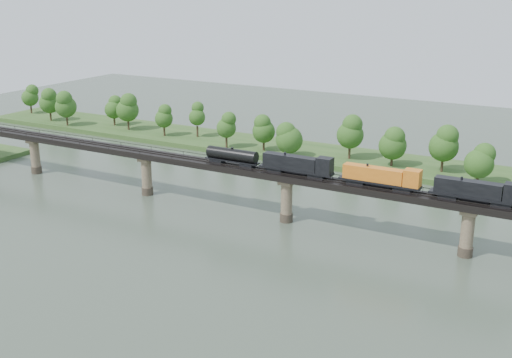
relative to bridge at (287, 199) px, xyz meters
The scene contains 6 objects.
ground 30.49m from the bridge, 90.00° to the right, with size 400.00×400.00×0.00m, color #354334.
far_bank 55.20m from the bridge, 90.00° to the left, with size 300.00×24.00×1.60m, color #2E4D1F.
bridge is the anchor object (origin of this frame).
bridge_superstructure 6.33m from the bridge, 90.00° to the left, with size 220.00×4.90×0.75m.
far_treeline 51.30m from the bridge, 99.23° to the left, with size 289.06×17.54×13.60m.
freight_train 17.32m from the bridge, ahead, with size 70.57×2.75×4.86m.
Camera 1 is at (60.63, -93.77, 52.81)m, focal length 45.00 mm.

